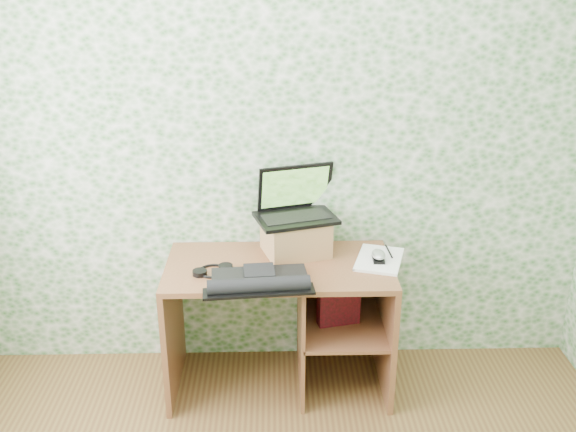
{
  "coord_description": "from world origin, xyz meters",
  "views": [
    {
      "loc": [
        -0.03,
        -1.6,
        2.26
      ],
      "look_at": [
        0.05,
        1.39,
        1.05
      ],
      "focal_mm": 40.0,
      "sensor_mm": 36.0,
      "label": 1
    }
  ],
  "objects_px": {
    "laptop": "(296,205)",
    "keyboard": "(259,281)",
    "riser": "(296,236)",
    "notepad": "(379,259)",
    "desk": "(293,306)"
  },
  "relations": [
    {
      "from": "laptop",
      "to": "riser",
      "type": "bearing_deg",
      "value": -106.73
    },
    {
      "from": "riser",
      "to": "laptop",
      "type": "relative_size",
      "value": 0.68
    },
    {
      "from": "laptop",
      "to": "keyboard",
      "type": "xyz_separation_m",
      "value": [
        -0.19,
        -0.42,
        -0.24
      ]
    },
    {
      "from": "desk",
      "to": "laptop",
      "type": "height_order",
      "value": "laptop"
    },
    {
      "from": "riser",
      "to": "desk",
      "type": "bearing_deg",
      "value": -97.71
    },
    {
      "from": "keyboard",
      "to": "riser",
      "type": "bearing_deg",
      "value": 57.16
    },
    {
      "from": "desk",
      "to": "keyboard",
      "type": "xyz_separation_m",
      "value": [
        -0.18,
        -0.26,
        0.3
      ]
    },
    {
      "from": "riser",
      "to": "keyboard",
      "type": "distance_m",
      "value": 0.43
    },
    {
      "from": "riser",
      "to": "laptop",
      "type": "distance_m",
      "value": 0.17
    },
    {
      "from": "desk",
      "to": "riser",
      "type": "xyz_separation_m",
      "value": [
        0.02,
        0.12,
        0.37
      ]
    },
    {
      "from": "riser",
      "to": "keyboard",
      "type": "relative_size",
      "value": 0.6
    },
    {
      "from": "riser",
      "to": "keyboard",
      "type": "height_order",
      "value": "riser"
    },
    {
      "from": "desk",
      "to": "laptop",
      "type": "relative_size",
      "value": 2.49
    },
    {
      "from": "riser",
      "to": "notepad",
      "type": "xyz_separation_m",
      "value": [
        0.44,
        -0.11,
        -0.09
      ]
    },
    {
      "from": "desk",
      "to": "keyboard",
      "type": "height_order",
      "value": "keyboard"
    }
  ]
}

